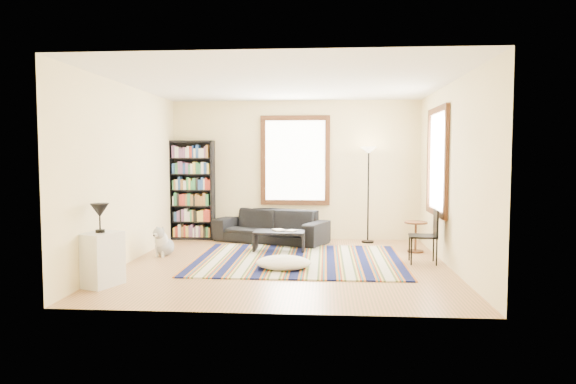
# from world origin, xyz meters

# --- Properties ---
(floor) EXTENTS (5.00, 5.00, 0.10)m
(floor) POSITION_xyz_m (0.00, 0.00, -0.05)
(floor) COLOR tan
(floor) RESTS_ON ground
(ceiling) EXTENTS (5.00, 5.00, 0.10)m
(ceiling) POSITION_xyz_m (0.00, 0.00, 2.85)
(ceiling) COLOR white
(ceiling) RESTS_ON floor
(wall_back) EXTENTS (5.00, 0.10, 2.80)m
(wall_back) POSITION_xyz_m (0.00, 2.55, 1.40)
(wall_back) COLOR #FFECAB
(wall_back) RESTS_ON floor
(wall_front) EXTENTS (5.00, 0.10, 2.80)m
(wall_front) POSITION_xyz_m (0.00, -2.55, 1.40)
(wall_front) COLOR #FFECAB
(wall_front) RESTS_ON floor
(wall_left) EXTENTS (0.10, 5.00, 2.80)m
(wall_left) POSITION_xyz_m (-2.55, 0.00, 1.40)
(wall_left) COLOR #FFECAB
(wall_left) RESTS_ON floor
(wall_right) EXTENTS (0.10, 5.00, 2.80)m
(wall_right) POSITION_xyz_m (2.55, 0.00, 1.40)
(wall_right) COLOR #FFECAB
(wall_right) RESTS_ON floor
(window_back) EXTENTS (1.20, 0.06, 1.60)m
(window_back) POSITION_xyz_m (0.00, 2.47, 1.60)
(window_back) COLOR white
(window_back) RESTS_ON wall_back
(window_right) EXTENTS (0.06, 1.20, 1.60)m
(window_right) POSITION_xyz_m (2.47, 0.80, 1.60)
(window_right) COLOR white
(window_right) RESTS_ON wall_right
(rug) EXTENTS (3.35, 2.68, 0.02)m
(rug) POSITION_xyz_m (0.18, 0.32, 0.01)
(rug) COLOR #0B103A
(rug) RESTS_ON floor
(sofa) EXTENTS (2.35, 1.59, 0.64)m
(sofa) POSITION_xyz_m (-0.45, 2.05, 0.32)
(sofa) COLOR black
(sofa) RESTS_ON floor
(bookshelf) EXTENTS (0.90, 0.30, 2.00)m
(bookshelf) POSITION_xyz_m (-2.09, 2.32, 1.00)
(bookshelf) COLOR black
(bookshelf) RESTS_ON floor
(coffee_table) EXTENTS (1.03, 0.83, 0.36)m
(coffee_table) POSITION_xyz_m (-0.20, 1.12, 0.18)
(coffee_table) COLOR black
(coffee_table) RESTS_ON floor
(book_a) EXTENTS (0.30, 0.27, 0.02)m
(book_a) POSITION_xyz_m (-0.30, 1.12, 0.37)
(book_a) COLOR beige
(book_a) RESTS_ON coffee_table
(book_b) EXTENTS (0.23, 0.26, 0.02)m
(book_b) POSITION_xyz_m (-0.05, 1.17, 0.37)
(book_b) COLOR beige
(book_b) RESTS_ON coffee_table
(floor_cushion) EXTENTS (0.84, 0.64, 0.21)m
(floor_cushion) POSITION_xyz_m (-0.01, -0.35, 0.10)
(floor_cushion) COLOR white
(floor_cushion) RESTS_ON floor
(floor_lamp) EXTENTS (0.33, 0.33, 1.86)m
(floor_lamp) POSITION_xyz_m (1.44, 2.15, 0.93)
(floor_lamp) COLOR black
(floor_lamp) RESTS_ON floor
(side_table) EXTENTS (0.48, 0.48, 0.54)m
(side_table) POSITION_xyz_m (2.20, 1.19, 0.27)
(side_table) COLOR #4C2613
(side_table) RESTS_ON floor
(folding_chair) EXTENTS (0.45, 0.43, 0.86)m
(folding_chair) POSITION_xyz_m (2.15, 0.26, 0.43)
(folding_chair) COLOR black
(folding_chair) RESTS_ON floor
(white_cabinet) EXTENTS (0.53, 0.60, 0.70)m
(white_cabinet) POSITION_xyz_m (-2.30, -1.48, 0.35)
(white_cabinet) COLOR white
(white_cabinet) RESTS_ON floor
(table_lamp) EXTENTS (0.27, 0.27, 0.38)m
(table_lamp) POSITION_xyz_m (-2.30, -1.48, 0.89)
(table_lamp) COLOR black
(table_lamp) RESTS_ON white_cabinet
(dog) EXTENTS (0.48, 0.58, 0.50)m
(dog) POSITION_xyz_m (-2.11, 0.56, 0.25)
(dog) COLOR #B2B2B2
(dog) RESTS_ON floor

